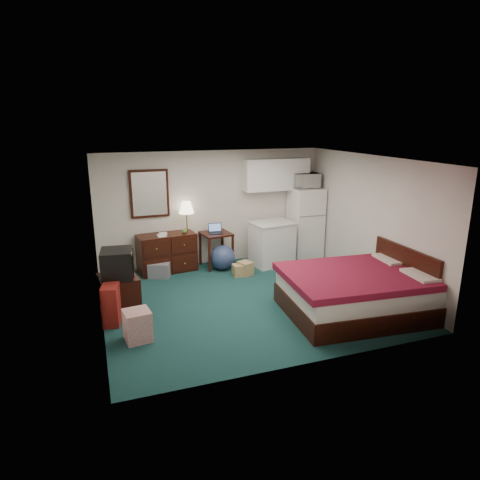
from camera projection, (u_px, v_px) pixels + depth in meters
name	position (u px, v px, depth m)	size (l,w,h in m)	color
floor	(247.00, 299.00, 7.73)	(5.00, 4.50, 0.01)	#183F40
ceiling	(248.00, 159.00, 7.05)	(5.00, 4.50, 0.01)	beige
walls	(248.00, 232.00, 7.39)	(5.01, 4.51, 2.50)	beige
mirror	(149.00, 194.00, 8.86)	(0.80, 0.06, 1.00)	white
upper_cabinets	(276.00, 174.00, 9.55)	(1.50, 0.35, 0.70)	white
headboard	(404.00, 275.00, 7.34)	(0.06, 1.56, 1.00)	black
dresser	(167.00, 253.00, 9.06)	(1.20, 0.54, 0.82)	black
floor_lamp	(187.00, 235.00, 9.19)	(0.32, 0.32, 1.47)	gold
desk	(216.00, 250.00, 9.37)	(0.60, 0.60, 0.76)	black
exercise_ball	(223.00, 257.00, 9.20)	(0.54, 0.54, 0.54)	navy
kitchen_counter	(272.00, 244.00, 9.47)	(0.86, 0.65, 0.94)	white
fridge	(305.00, 223.00, 9.89)	(0.67, 0.67, 1.64)	white
bed	(355.00, 293.00, 7.08)	(2.22, 1.73, 0.71)	#540E26
tv_stand	(119.00, 294.00, 7.20)	(0.61, 0.67, 0.61)	black
suitcase	(111.00, 305.00, 6.72)	(0.25, 0.40, 0.65)	maroon
retail_box	(138.00, 326.00, 6.24)	(0.37, 0.37, 0.46)	silver
file_bin	(159.00, 270.00, 8.79)	(0.43, 0.32, 0.30)	gray
cardboard_box_a	(240.00, 270.00, 8.87)	(0.28, 0.24, 0.24)	#947C4E
cardboard_box_b	(246.00, 268.00, 8.91)	(0.24, 0.28, 0.28)	#947C4E
laptop	(216.00, 229.00, 9.20)	(0.29, 0.24, 0.20)	black
crt_tv	(117.00, 264.00, 7.01)	(0.51, 0.55, 0.47)	black
microwave	(305.00, 179.00, 9.65)	(0.60, 0.33, 0.41)	white
book_a	(157.00, 231.00, 8.74)	(0.18, 0.02, 0.25)	#947C4E
book_b	(159.00, 229.00, 8.91)	(0.16, 0.02, 0.22)	#947C4E
mug	(184.00, 231.00, 9.02)	(0.11, 0.09, 0.11)	#62A04B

